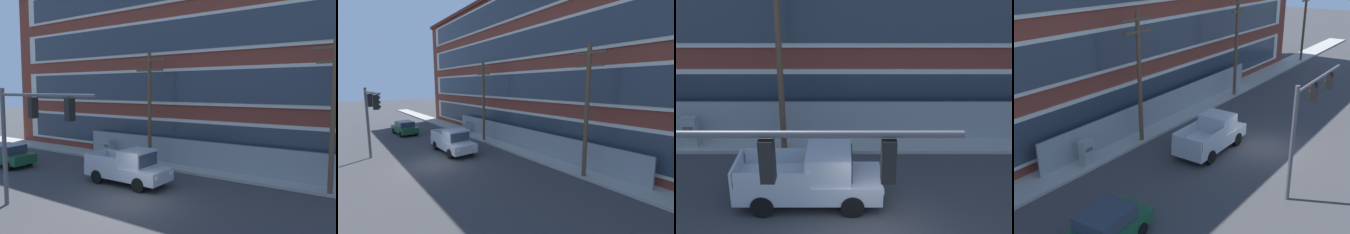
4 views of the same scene
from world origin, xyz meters
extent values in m
plane|color=#38383A|center=(0.00, 0.00, 0.00)|extent=(160.00, 160.00, 0.00)
cube|color=#9E9B93|center=(0.00, 7.37, 0.08)|extent=(80.00, 2.19, 0.16)
cube|color=brown|center=(0.38, 13.77, 7.34)|extent=(44.17, 10.62, 14.69)
cube|color=beige|center=(0.38, 8.40, 2.02)|extent=(40.63, 0.10, 2.64)
cube|color=#2D3844|center=(0.38, 8.34, 2.02)|extent=(38.87, 0.06, 2.20)
cube|color=beige|center=(0.38, 8.40, 5.69)|extent=(40.63, 0.10, 2.64)
cube|color=#2D3844|center=(0.38, 8.34, 5.69)|extent=(38.87, 0.06, 2.20)
cube|color=beige|center=(0.38, 8.40, 9.36)|extent=(40.63, 0.10, 2.64)
cube|color=#2D3844|center=(0.38, 8.34, 9.36)|extent=(38.87, 0.06, 2.20)
cube|color=beige|center=(0.38, 8.40, 13.04)|extent=(40.63, 0.10, 2.64)
cube|color=#2D3844|center=(0.38, 8.34, 13.04)|extent=(38.87, 0.06, 2.20)
cube|color=gray|center=(0.50, 7.66, 1.00)|extent=(21.88, 0.04, 2.00)
cylinder|color=#4C4C51|center=(-10.44, 7.66, 1.00)|extent=(0.06, 0.06, 2.00)
cylinder|color=#4C4C51|center=(11.44, 7.66, 1.00)|extent=(0.06, 0.06, 2.00)
cylinder|color=#4C4C51|center=(0.50, 7.66, 2.00)|extent=(21.88, 0.05, 0.05)
cylinder|color=#4C4C51|center=(-4.79, -3.38, 2.79)|extent=(0.20, 0.20, 5.58)
cylinder|color=#4C4C51|center=(-1.74, -3.38, 5.28)|extent=(6.10, 0.14, 0.14)
cube|color=black|center=(-2.44, -3.38, 4.73)|extent=(0.28, 0.32, 0.90)
cylinder|color=red|center=(-2.44, -3.20, 5.01)|extent=(0.04, 0.18, 0.18)
cylinder|color=#503E08|center=(-2.44, -3.20, 4.73)|extent=(0.04, 0.18, 0.18)
cylinder|color=#0A4011|center=(-2.44, -3.20, 4.45)|extent=(0.04, 0.18, 0.18)
cube|color=black|center=(-0.09, -3.38, 4.73)|extent=(0.28, 0.32, 0.90)
cylinder|color=red|center=(-0.09, -3.20, 5.01)|extent=(0.04, 0.18, 0.18)
cylinder|color=#503E08|center=(-0.09, -3.20, 4.73)|extent=(0.04, 0.18, 0.18)
cylinder|color=#0A4011|center=(-0.09, -3.20, 4.45)|extent=(0.04, 0.18, 0.18)
cube|color=#B2B5BA|center=(-2.20, 2.47, 0.75)|extent=(5.14, 2.00, 0.70)
cube|color=#B2B5BA|center=(-1.48, 2.47, 1.58)|extent=(1.54, 1.84, 0.97)
cube|color=#283342|center=(-0.69, 2.47, 1.58)|extent=(0.06, 1.64, 0.73)
cube|color=#B2B5BA|center=(-3.36, 3.41, 1.38)|extent=(2.57, 0.12, 0.56)
cube|color=#B2B5BA|center=(-3.36, 1.53, 1.38)|extent=(2.57, 0.12, 0.56)
cube|color=#B2B5BA|center=(-4.73, 2.47, 1.38)|extent=(0.10, 1.92, 0.56)
cylinder|color=black|center=(-0.66, 3.39, 0.40)|extent=(0.80, 0.26, 0.80)
cylinder|color=black|center=(-0.66, 1.55, 0.40)|extent=(0.80, 0.26, 0.80)
cylinder|color=black|center=(-3.74, 3.39, 0.40)|extent=(0.80, 0.26, 0.80)
cylinder|color=black|center=(-3.74, 1.55, 0.40)|extent=(0.80, 0.26, 0.80)
cube|color=white|center=(0.39, 3.17, 0.85)|extent=(0.06, 0.24, 0.16)
cube|color=white|center=(0.39, 1.77, 0.85)|extent=(0.06, 0.24, 0.16)
cube|color=#194C2D|center=(-12.36, 1.08, 0.64)|extent=(4.35, 2.10, 0.64)
cube|color=#283342|center=(-12.19, 1.10, 1.26)|extent=(2.22, 1.73, 0.60)
cylinder|color=black|center=(-13.60, 0.15, 0.32)|extent=(0.65, 0.25, 0.64)
cylinder|color=black|center=(-13.72, 1.82, 0.32)|extent=(0.65, 0.25, 0.64)
cylinder|color=black|center=(-10.99, 0.34, 0.32)|extent=(0.65, 0.25, 0.64)
cylinder|color=black|center=(-11.11, 2.02, 0.32)|extent=(0.65, 0.25, 0.64)
cylinder|color=brown|center=(-3.66, 6.61, 4.01)|extent=(0.26, 0.26, 8.03)
cube|color=brown|center=(-3.66, 6.61, 7.53)|extent=(2.59, 0.14, 0.14)
cube|color=brown|center=(-3.66, 6.61, 6.83)|extent=(2.20, 0.14, 0.14)
cylinder|color=brown|center=(7.99, 6.49, 4.05)|extent=(0.26, 0.26, 8.09)
cube|color=brown|center=(7.99, 6.49, 7.59)|extent=(2.11, 0.14, 0.14)
cube|color=brown|center=(7.99, 6.49, 6.89)|extent=(1.80, 0.14, 0.14)
cube|color=#939993|center=(-7.94, 6.86, 0.77)|extent=(0.67, 0.50, 1.55)
cube|color=#515151|center=(-7.94, 6.60, 1.08)|extent=(0.47, 0.02, 0.20)
camera|label=1|loc=(10.10, -11.86, 5.54)|focal=35.00mm
camera|label=2|loc=(15.50, -5.54, 5.76)|focal=24.00mm
camera|label=3|loc=(-0.95, -10.63, 8.51)|focal=45.00mm
camera|label=4|loc=(-21.79, -9.38, 10.60)|focal=45.00mm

